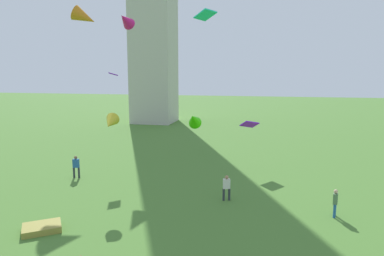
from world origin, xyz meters
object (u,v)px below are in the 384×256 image
kite_flying_4 (85,17)px  kite_flying_2 (194,119)px  kite_flying_3 (250,124)px  person_3 (76,166)px  kite_flying_5 (205,15)px  kite_flying_1 (110,123)px  person_1 (335,201)px  person_2 (227,186)px  kite_flying_6 (125,20)px  kite_bundle_0 (42,228)px  kite_flying_0 (113,74)px

kite_flying_4 → kite_flying_2: bearing=-84.7°
kite_flying_2 → kite_flying_3: (5.65, -2.97, 0.12)m
person_3 → kite_flying_5: 15.64m
person_3 → kite_flying_2: size_ratio=0.80×
person_3 → kite_flying_1: bearing=135.4°
person_1 → kite_flying_1: 15.09m
person_2 → kite_flying_3: (1.02, 8.39, 3.00)m
kite_flying_3 → kite_flying_6: (-12.72, 3.22, 9.72)m
kite_bundle_0 → kite_flying_0: bearing=98.2°
person_3 → kite_bundle_0: bearing=99.1°
kite_flying_0 → kite_flying_4: size_ratio=0.51×
kite_bundle_0 → kite_flying_1: bearing=76.8°
person_1 → kite_flying_5: bearing=-108.1°
kite_flying_1 → kite_flying_3: kite_flying_1 is taller
kite_flying_0 → kite_bundle_0: bearing=-12.8°
kite_flying_1 → kite_flying_3: size_ratio=0.92×
kite_bundle_0 → kite_flying_3: bearing=55.6°
kite_flying_3 → kite_flying_4: bearing=138.2°
person_2 → kite_flying_5: kite_flying_5 is taller
kite_flying_0 → kite_flying_2: 8.93m
kite_flying_1 → kite_flying_4: kite_flying_4 is taller
kite_flying_2 → kite_flying_5: (2.40, -7.30, 8.86)m
person_1 → kite_flying_2: bearing=-125.2°
kite_flying_4 → kite_bundle_0: kite_flying_4 is taller
kite_flying_1 → kite_bundle_0: (-1.40, -5.97, -4.97)m
person_2 → kite_flying_3: 8.97m
person_1 → kite_flying_6: size_ratio=0.77×
kite_bundle_0 → person_1: bearing=18.6°
person_1 → kite_flying_3: 11.60m
kite_flying_6 → kite_flying_4: bearing=-127.8°
kite_flying_0 → kite_flying_5: (9.08, -3.42, 4.37)m
kite_flying_6 → kite_flying_1: bearing=-67.5°
kite_flying_2 → person_3: bearing=-133.0°
person_2 → kite_flying_2: kite_flying_2 is taller
kite_flying_2 → kite_flying_3: size_ratio=1.31×
kite_flying_3 → kite_flying_5: size_ratio=0.94×
kite_flying_4 → kite_flying_6: 4.11m
kite_flying_3 → kite_bundle_0: kite_flying_3 is taller
kite_flying_2 → kite_bundle_0: kite_flying_2 is taller
kite_flying_0 → kite_flying_3: kite_flying_0 is taller
person_1 → person_2: 6.74m
kite_flying_5 → person_1: bearing=12.4°
kite_flying_2 → kite_flying_0: bearing=-151.4°
person_3 → kite_bundle_0: person_3 is taller
person_2 → kite_flying_5: bearing=-80.1°
person_1 → kite_flying_0: size_ratio=1.23×
kite_flying_4 → kite_bundle_0: size_ratio=1.37×
person_3 → kite_flying_6: size_ratio=0.84×
kite_flying_5 → kite_flying_6: 12.15m
person_2 → kite_flying_2: size_ratio=0.76×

